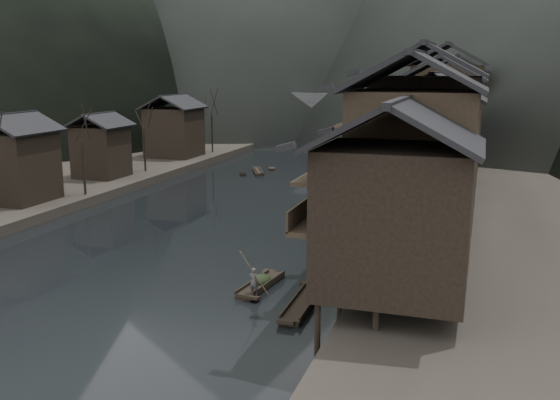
% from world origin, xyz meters
% --- Properties ---
extents(water, '(300.00, 300.00, 0.00)m').
position_xyz_m(water, '(0.00, 0.00, 0.00)').
color(water, black).
rests_on(water, ground).
extents(left_bank, '(40.00, 200.00, 1.20)m').
position_xyz_m(left_bank, '(-35.00, 40.00, 0.60)').
color(left_bank, '#2D2823').
rests_on(left_bank, ground).
extents(stilt_houses, '(9.00, 67.60, 15.97)m').
position_xyz_m(stilt_houses, '(17.28, 19.75, 8.90)').
color(stilt_houses, black).
rests_on(stilt_houses, ground).
extents(left_houses, '(8.10, 53.20, 8.73)m').
position_xyz_m(left_houses, '(-20.50, 20.12, 5.66)').
color(left_houses, black).
rests_on(left_houses, left_bank).
extents(bare_trees, '(3.99, 61.47, 7.98)m').
position_xyz_m(bare_trees, '(-17.00, 17.96, 6.88)').
color(bare_trees, black).
rests_on(bare_trees, left_bank).
extents(moored_sampans, '(3.21, 66.48, 0.47)m').
position_xyz_m(moored_sampans, '(12.13, 24.81, 0.20)').
color(moored_sampans, black).
rests_on(moored_sampans, water).
extents(midriver_boats, '(12.63, 41.52, 0.45)m').
position_xyz_m(midriver_boats, '(-3.09, 55.86, 0.20)').
color(midriver_boats, black).
rests_on(midriver_boats, water).
extents(stone_bridge, '(40.00, 6.00, 9.00)m').
position_xyz_m(stone_bridge, '(-0.00, 72.00, 5.11)').
color(stone_bridge, '#4C4C4F').
rests_on(stone_bridge, ground).
extents(hero_sampan, '(1.65, 5.28, 0.44)m').
position_xyz_m(hero_sampan, '(8.64, -2.88, 0.20)').
color(hero_sampan, black).
rests_on(hero_sampan, water).
extents(cargo_heap, '(1.15, 1.50, 0.69)m').
position_xyz_m(cargo_heap, '(8.61, -2.64, 0.78)').
color(cargo_heap, black).
rests_on(cargo_heap, hero_sampan).
extents(boatman, '(0.67, 0.50, 1.67)m').
position_xyz_m(boatman, '(8.86, -4.69, 1.27)').
color(boatman, '#4E4E50').
rests_on(boatman, hero_sampan).
extents(bamboo_pole, '(1.40, 2.00, 3.65)m').
position_xyz_m(bamboo_pole, '(9.06, -4.69, 3.94)').
color(bamboo_pole, '#8C7A51').
rests_on(bamboo_pole, boatman).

